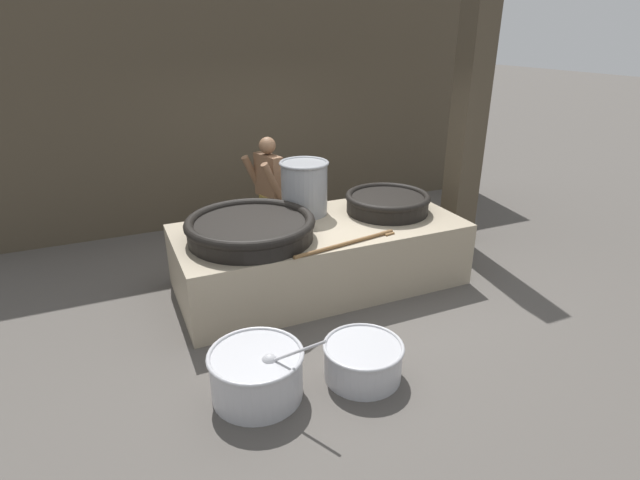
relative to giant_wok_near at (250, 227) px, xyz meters
The scene contains 11 objects.
ground_plane 1.24m from the giant_wok_near, ahead, with size 60.00×60.00×0.00m, color #56514C.
back_wall 3.04m from the giant_wok_near, 72.82° to the left, with size 8.57×0.24×3.70m, color #4C4233.
support_pillar 3.31m from the giant_wok_near, ahead, with size 0.35×0.35×3.70m, color #4C4233.
hearth_platform 1.00m from the giant_wok_near, ahead, with size 3.34×1.50×0.77m.
giant_wok_near is the anchor object (origin of this frame).
giant_wok_far 1.81m from the giant_wok_near, ahead, with size 1.05×1.05×0.23m.
stock_pot 1.01m from the giant_wok_near, 31.72° to the left, with size 0.60×0.60×0.65m.
stirring_paddle 1.09m from the giant_wok_near, 31.32° to the right, with size 1.27×0.28×0.04m.
cook 1.42m from the giant_wok_near, 63.65° to the left, with size 0.45×0.63×1.59m.
prep_bowl_vegetables 1.74m from the giant_wok_near, 106.06° to the right, with size 0.82×0.91×0.74m.
prep_bowl_meat 1.90m from the giant_wok_near, 74.02° to the right, with size 0.72×0.72×0.33m.
Camera 1 is at (-2.19, -4.94, 2.88)m, focal length 28.00 mm.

